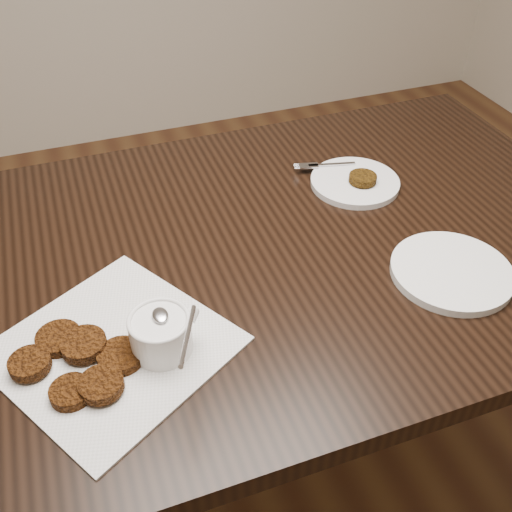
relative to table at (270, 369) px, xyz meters
The scene contains 7 objects.
floor 0.39m from the table, 117.12° to the right, with size 4.00×4.00×0.00m, color brown.
table is the anchor object (origin of this frame).
napkin 0.52m from the table, 153.60° to the right, with size 0.31×0.31×0.00m, color white.
sauce_ramekin 0.55m from the table, 143.18° to the right, with size 0.12×0.12×0.13m, color white, non-canonical shape.
patty_cluster 0.57m from the table, 153.84° to the right, with size 0.22×0.22×0.02m, color #5A2C0B, non-canonical shape.
plate_with_patty 0.47m from the table, 27.16° to the left, with size 0.19×0.19×0.03m, color silver, non-canonical shape.
plate_empty 0.50m from the table, 37.06° to the right, with size 0.21×0.21×0.01m, color white.
Camera 1 is at (-0.28, -0.70, 1.43)m, focal length 40.94 mm.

